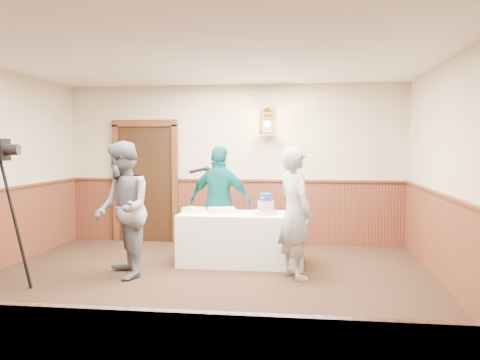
{
  "coord_description": "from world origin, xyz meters",
  "views": [
    {
      "loc": [
        1.28,
        -5.37,
        1.75
      ],
      "look_at": [
        0.35,
        1.7,
        1.25
      ],
      "focal_mm": 38.0,
      "sensor_mm": 36.0,
      "label": 1
    }
  ],
  "objects_px": {
    "display_table": "(242,239)",
    "baker": "(295,213)",
    "sheet_cake_yellow": "(222,210)",
    "interviewer": "(122,210)",
    "sheet_cake_green": "(194,210)",
    "assistant_p": "(220,202)",
    "tiered_cake": "(266,206)"
  },
  "relations": [
    {
      "from": "display_table",
      "to": "baker",
      "type": "height_order",
      "value": "baker"
    },
    {
      "from": "sheet_cake_yellow",
      "to": "interviewer",
      "type": "relative_size",
      "value": 0.21
    },
    {
      "from": "sheet_cake_green",
      "to": "assistant_p",
      "type": "relative_size",
      "value": 0.17
    },
    {
      "from": "interviewer",
      "to": "assistant_p",
      "type": "xyz_separation_m",
      "value": [
        1.08,
        1.29,
        -0.03
      ]
    },
    {
      "from": "sheet_cake_yellow",
      "to": "baker",
      "type": "height_order",
      "value": "baker"
    },
    {
      "from": "sheet_cake_yellow",
      "to": "baker",
      "type": "xyz_separation_m",
      "value": [
        1.08,
        -0.66,
        0.07
      ]
    },
    {
      "from": "tiered_cake",
      "to": "interviewer",
      "type": "bearing_deg",
      "value": -154.71
    },
    {
      "from": "sheet_cake_yellow",
      "to": "interviewer",
      "type": "distance_m",
      "value": 1.49
    },
    {
      "from": "interviewer",
      "to": "display_table",
      "type": "bearing_deg",
      "value": 92.59
    },
    {
      "from": "sheet_cake_yellow",
      "to": "assistant_p",
      "type": "bearing_deg",
      "value": 103.03
    },
    {
      "from": "sheet_cake_green",
      "to": "interviewer",
      "type": "height_order",
      "value": "interviewer"
    },
    {
      "from": "baker",
      "to": "assistant_p",
      "type": "distance_m",
      "value": 1.55
    },
    {
      "from": "sheet_cake_green",
      "to": "assistant_p",
      "type": "bearing_deg",
      "value": 43.06
    },
    {
      "from": "interviewer",
      "to": "assistant_p",
      "type": "relative_size",
      "value": 1.04
    },
    {
      "from": "tiered_cake",
      "to": "assistant_p",
      "type": "height_order",
      "value": "assistant_p"
    },
    {
      "from": "tiered_cake",
      "to": "baker",
      "type": "xyz_separation_m",
      "value": [
        0.43,
        -0.6,
        -0.01
      ]
    },
    {
      "from": "display_table",
      "to": "baker",
      "type": "bearing_deg",
      "value": -40.74
    },
    {
      "from": "sheet_cake_yellow",
      "to": "sheet_cake_green",
      "type": "distance_m",
      "value": 0.43
    },
    {
      "from": "tiered_cake",
      "to": "assistant_p",
      "type": "xyz_separation_m",
      "value": [
        -0.74,
        0.43,
        -0.0
      ]
    },
    {
      "from": "baker",
      "to": "interviewer",
      "type": "bearing_deg",
      "value": 63.06
    },
    {
      "from": "display_table",
      "to": "interviewer",
      "type": "distance_m",
      "value": 1.81
    },
    {
      "from": "display_table",
      "to": "sheet_cake_green",
      "type": "height_order",
      "value": "sheet_cake_green"
    },
    {
      "from": "display_table",
      "to": "tiered_cake",
      "type": "bearing_deg",
      "value": -11.79
    },
    {
      "from": "sheet_cake_green",
      "to": "display_table",
      "type": "bearing_deg",
      "value": -3.12
    },
    {
      "from": "display_table",
      "to": "sheet_cake_yellow",
      "type": "distance_m",
      "value": 0.51
    },
    {
      "from": "sheet_cake_green",
      "to": "interviewer",
      "type": "xyz_separation_m",
      "value": [
        -0.74,
        -0.97,
        0.11
      ]
    },
    {
      "from": "display_table",
      "to": "sheet_cake_green",
      "type": "relative_size",
      "value": 6.05
    },
    {
      "from": "display_table",
      "to": "tiered_cake",
      "type": "relative_size",
      "value": 5.01
    },
    {
      "from": "sheet_cake_green",
      "to": "baker",
      "type": "relative_size",
      "value": 0.17
    },
    {
      "from": "baker",
      "to": "assistant_p",
      "type": "height_order",
      "value": "assistant_p"
    },
    {
      "from": "tiered_cake",
      "to": "sheet_cake_green",
      "type": "xyz_separation_m",
      "value": [
        -1.08,
        0.11,
        -0.08
      ]
    },
    {
      "from": "sheet_cake_yellow",
      "to": "baker",
      "type": "distance_m",
      "value": 1.26
    }
  ]
}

